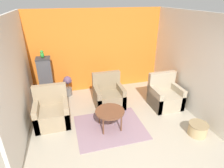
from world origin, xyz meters
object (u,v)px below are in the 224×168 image
(armchair_middle, at_px, (109,96))
(birdcage, at_px, (47,82))
(potted_plant, at_px, (68,84))
(parrot, at_px, (42,54))
(wicker_basket, at_px, (198,129))
(coffee_table, at_px, (110,112))
(armchair_right, at_px, (165,96))
(armchair_left, at_px, (52,113))

(armchair_middle, xyz_separation_m, birdcage, (-1.69, 0.82, 0.31))
(birdcage, bearing_deg, potted_plant, 13.20)
(parrot, bearing_deg, armchair_middle, -25.81)
(potted_plant, distance_m, wicker_basket, 3.89)
(coffee_table, relative_size, birdcage, 0.52)
(coffee_table, height_order, potted_plant, potted_plant)
(potted_plant, height_order, wicker_basket, potted_plant)
(armchair_right, distance_m, birdcage, 3.50)
(armchair_left, height_order, birdcage, birdcage)
(armchair_left, relative_size, armchair_right, 1.00)
(birdcage, xyz_separation_m, potted_plant, (0.61, 0.14, -0.24))
(potted_plant, bearing_deg, armchair_right, -28.38)
(armchair_left, bearing_deg, coffee_table, -22.96)
(parrot, bearing_deg, armchair_left, -84.34)
(coffee_table, xyz_separation_m, birdcage, (-1.46, 1.81, 0.18))
(armchair_left, xyz_separation_m, parrot, (-0.12, 1.25, 1.15))
(coffee_table, distance_m, wicker_basket, 2.06)
(armchair_right, bearing_deg, potted_plant, 151.62)
(birdcage, relative_size, wicker_basket, 3.10)
(armchair_middle, bearing_deg, wicker_basket, -47.49)
(birdcage, bearing_deg, wicker_basket, -38.06)
(coffee_table, xyz_separation_m, armchair_left, (-1.33, 0.56, -0.13))
(armchair_right, relative_size, birdcage, 0.71)
(coffee_table, xyz_separation_m, armchair_middle, (0.23, 1.00, -0.13))
(birdcage, distance_m, parrot, 0.83)
(parrot, relative_size, potted_plant, 0.34)
(armchair_right, bearing_deg, wicker_basket, -85.78)
(coffee_table, relative_size, armchair_left, 0.73)
(armchair_left, xyz_separation_m, wicker_basket, (3.21, -1.36, -0.15))
(armchair_middle, xyz_separation_m, parrot, (-1.69, 0.82, 1.15))
(armchair_right, height_order, armchair_middle, same)
(coffee_table, bearing_deg, wicker_basket, -23.03)
(armchair_left, xyz_separation_m, birdcage, (-0.12, 1.25, 0.31))
(armchair_left, height_order, parrot, parrot)
(coffee_table, relative_size, wicker_basket, 1.60)
(wicker_basket, bearing_deg, armchair_right, 94.22)
(armchair_left, relative_size, armchair_middle, 1.00)
(armchair_left, bearing_deg, birdcage, 95.66)
(wicker_basket, bearing_deg, armchair_left, 157.00)
(armchair_right, bearing_deg, armchair_left, 179.44)
(coffee_table, bearing_deg, armchair_left, 157.04)
(armchair_right, relative_size, potted_plant, 1.45)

